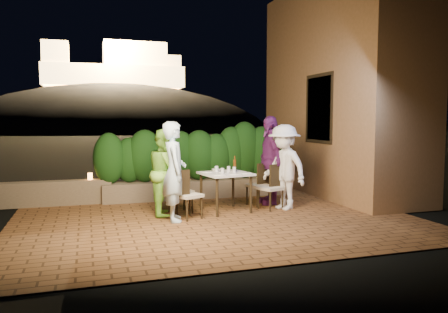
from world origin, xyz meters
name	(u,v)px	position (x,y,z in m)	size (l,w,h in m)	color
ground	(219,221)	(0.00, 0.00, -0.02)	(400.00, 400.00, 0.00)	black
terrace_floor	(211,218)	(0.00, 0.50, -0.07)	(7.00, 6.00, 0.15)	brown
building_wall	(339,88)	(3.60, 2.00, 2.50)	(1.60, 5.00, 5.00)	#9D6B3E
window_pane	(320,109)	(2.82, 1.50, 2.00)	(0.08, 1.00, 1.40)	black
window_frame	(320,109)	(2.81, 1.50, 2.00)	(0.06, 1.15, 1.55)	black
planter	(198,189)	(0.20, 2.30, 0.20)	(4.20, 0.55, 0.40)	brown
hedge	(198,156)	(0.20, 2.30, 0.95)	(4.00, 0.70, 1.10)	#13380F
parapet	(56,193)	(-2.80, 2.30, 0.25)	(2.20, 0.30, 0.50)	brown
hill	(116,157)	(2.00, 60.00, -4.00)	(52.00, 40.00, 22.00)	black
fortress	(114,60)	(2.00, 60.00, 10.50)	(26.00, 8.00, 8.00)	#FFCC7A
dining_table	(226,192)	(0.34, 0.67, 0.38)	(0.86, 0.86, 0.75)	white
plate_nw	(219,174)	(0.13, 0.40, 0.76)	(0.24, 0.24, 0.01)	white
plate_sw	(207,172)	(0.02, 0.85, 0.76)	(0.22, 0.22, 0.01)	white
plate_ne	(246,173)	(0.67, 0.47, 0.76)	(0.21, 0.21, 0.01)	white
plate_se	(233,171)	(0.57, 0.90, 0.76)	(0.20, 0.20, 0.01)	white
plate_centre	(224,172)	(0.31, 0.67, 0.76)	(0.19, 0.19, 0.01)	white
plate_front	(236,174)	(0.44, 0.38, 0.76)	(0.22, 0.22, 0.01)	white
glass_nw	(222,171)	(0.23, 0.53, 0.80)	(0.06, 0.06, 0.11)	silver
glass_sw	(217,169)	(0.20, 0.82, 0.81)	(0.07, 0.07, 0.12)	silver
glass_ne	(234,170)	(0.49, 0.62, 0.81)	(0.06, 0.06, 0.11)	silver
glass_se	(229,169)	(0.45, 0.82, 0.80)	(0.06, 0.06, 0.11)	silver
beer_bottle	(235,164)	(0.56, 0.77, 0.90)	(0.06, 0.06, 0.31)	#48260C
bowl	(217,170)	(0.24, 0.96, 0.77)	(0.17, 0.17, 0.04)	white
chair_left_front	(188,194)	(-0.48, 0.29, 0.44)	(0.41, 0.41, 0.88)	black
chair_left_back	(181,190)	(-0.51, 0.82, 0.43)	(0.40, 0.40, 0.85)	black
chair_right_front	(271,187)	(1.24, 0.60, 0.44)	(0.41, 0.41, 0.88)	black
chair_right_back	(258,184)	(1.16, 1.05, 0.43)	(0.40, 0.40, 0.86)	black
diner_blue	(174,171)	(-0.74, 0.22, 0.86)	(0.63, 0.41, 1.73)	#C0E3F7
diner_green	(165,172)	(-0.80, 0.74, 0.80)	(0.77, 0.60, 1.59)	#8DDB44
diner_white	(284,167)	(1.50, 0.54, 0.83)	(1.07, 0.62, 1.66)	white
diner_purple	(270,160)	(1.46, 1.13, 0.92)	(1.08, 0.45, 1.84)	#6B256F
parapet_lamp	(90,176)	(-2.12, 2.30, 0.57)	(0.10, 0.10, 0.14)	orange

